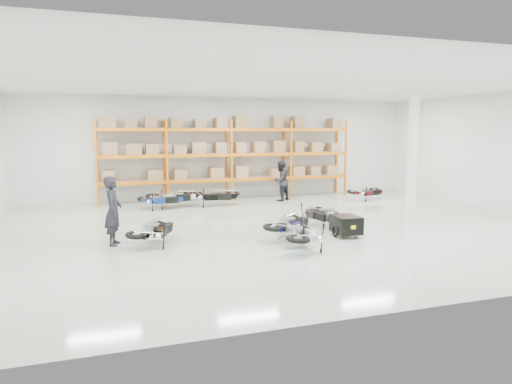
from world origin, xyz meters
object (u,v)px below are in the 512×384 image
object	(u,v)px
moto_touring_right	(321,211)
moto_blue_centre	(290,220)
trailer	(346,225)
person_left	(113,211)
moto_back_c	(215,193)
moto_black_far_left	(154,227)
person_back	(281,181)
moto_back_a	(162,197)
moto_silver_left	(299,229)
moto_back_b	(173,194)
moto_back_d	(367,190)

from	to	relation	value
moto_touring_right	moto_blue_centre	bearing A→B (deg)	-147.66
trailer	person_left	size ratio (longest dim) A/B	0.78
moto_touring_right	moto_back_c	world-z (taller)	moto_back_c
moto_black_far_left	moto_touring_right	world-z (taller)	same
moto_black_far_left	person_back	xyz separation A→B (m)	(6.08, 6.26, 0.38)
moto_black_far_left	moto_back_a	size ratio (longest dim) A/B	1.01
moto_silver_left	person_back	distance (m)	8.28
moto_black_far_left	moto_back_b	world-z (taller)	moto_back_b
moto_black_far_left	moto_back_b	bearing A→B (deg)	-74.87
moto_back_d	person_back	size ratio (longest dim) A/B	0.88
trailer	moto_back_b	xyz separation A→B (m)	(-4.05, 6.72, 0.20)
moto_silver_left	moto_back_c	bearing A→B (deg)	-77.09
moto_back_a	moto_touring_right	bearing A→B (deg)	-139.50
moto_back_a	person_left	distance (m)	5.72
moto_back_b	person_back	size ratio (longest dim) A/B	1.03
moto_silver_left	moto_back_a	bearing A→B (deg)	-61.05
moto_silver_left	moto_back_b	xyz separation A→B (m)	(-2.19, 7.57, 0.02)
trailer	person_left	distance (m)	6.53
moto_back_c	person_back	xyz separation A→B (m)	(3.04, 0.43, 0.34)
trailer	moto_back_d	size ratio (longest dim) A/B	0.93
moto_blue_centre	moto_back_c	world-z (taller)	moto_back_c
moto_silver_left	moto_back_b	distance (m)	7.88
person_left	person_back	bearing A→B (deg)	-40.10
moto_silver_left	moto_black_far_left	size ratio (longest dim) A/B	1.06
moto_blue_centre	moto_back_c	bearing A→B (deg)	-40.03
moto_back_a	person_left	world-z (taller)	person_left
moto_touring_right	moto_back_d	distance (m)	6.19
moto_back_a	moto_blue_centre	bearing A→B (deg)	-157.29
moto_blue_centre	moto_back_a	bearing A→B (deg)	-21.65
moto_black_far_left	moto_back_b	size ratio (longest dim) A/B	0.90
moto_black_far_left	person_left	size ratio (longest dim) A/B	0.88
moto_back_a	moto_back_b	bearing A→B (deg)	-62.34
moto_black_far_left	moto_back_a	xyz separation A→B (m)	(0.89, 5.71, -0.00)
trailer	moto_blue_centre	bearing A→B (deg)	171.45
person_back	moto_black_far_left	bearing A→B (deg)	16.26
trailer	moto_back_a	distance (m)	7.87
moto_back_c	person_back	size ratio (longest dim) A/B	1.01
moto_back_d	moto_silver_left	bearing A→B (deg)	125.42
moto_blue_centre	moto_black_far_left	bearing A→B (deg)	36.41
moto_blue_centre	person_left	bearing A→B (deg)	34.04
moto_back_b	moto_back_d	bearing A→B (deg)	-95.98
person_back	moto_silver_left	bearing A→B (deg)	42.47
moto_back_b	person_left	bearing A→B (deg)	156.28
moto_back_d	person_left	distance (m)	11.85
moto_back_a	person_left	size ratio (longest dim) A/B	0.87
moto_silver_left	moto_back_d	xyz separation A→B (m)	(6.23, 6.83, -0.06)
moto_black_far_left	moto_back_c	distance (m)	6.57
moto_black_far_left	moto_back_c	world-z (taller)	moto_back_c
moto_black_far_left	moto_back_d	world-z (taller)	moto_black_far_left
moto_touring_right	moto_back_d	bearing A→B (deg)	38.66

